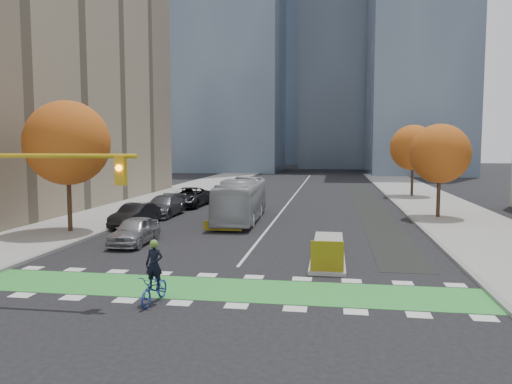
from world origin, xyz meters
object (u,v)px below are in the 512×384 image
(bus, at_px, (241,200))
(parked_car_d, at_px, (188,197))
(tree_east_far, at_px, (413,148))
(parked_car_a, at_px, (135,231))
(hazard_board, at_px, (327,256))
(tree_west, at_px, (67,143))
(parked_car_c, at_px, (164,206))
(tree_east_near, at_px, (440,154))
(parked_car_b, at_px, (135,215))
(cyclist, at_px, (155,282))

(bus, xyz_separation_m, parked_car_d, (-6.22, 7.57, -0.67))
(tree_east_far, height_order, parked_car_a, tree_east_far)
(hazard_board, distance_m, tree_west, 18.44)
(parked_car_c, xyz_separation_m, parked_car_d, (0.15, 6.24, 0.05))
(tree_east_near, xyz_separation_m, parked_car_b, (-21.00, -6.91, -4.09))
(tree_west, height_order, parked_car_b, tree_west)
(bus, relative_size, parked_car_c, 1.98)
(parked_car_b, height_order, parked_car_c, parked_car_c)
(parked_car_a, bearing_deg, cyclist, -64.55)
(cyclist, relative_size, bus, 0.20)
(tree_east_near, height_order, tree_east_far, tree_east_far)
(bus, bearing_deg, cyclist, -90.74)
(hazard_board, height_order, tree_east_near, tree_east_near)
(tree_west, bearing_deg, cyclist, -50.97)
(bus, bearing_deg, hazard_board, -68.61)
(hazard_board, distance_m, parked_car_d, 25.47)
(parked_car_c, bearing_deg, parked_car_a, -77.69)
(parked_car_b, bearing_deg, tree_east_far, 52.63)
(hazard_board, height_order, bus, bus)
(tree_west, xyz_separation_m, tree_east_far, (24.50, 26.00, -0.38))
(hazard_board, xyz_separation_m, tree_east_near, (8.00, 17.80, 4.06))
(parked_car_c, bearing_deg, parked_car_b, -91.66)
(cyclist, height_order, parked_car_d, cyclist)
(cyclist, bearing_deg, tree_west, 133.93)
(tree_west, relative_size, tree_east_near, 1.16)
(cyclist, bearing_deg, hazard_board, 43.60)
(parked_car_b, xyz_separation_m, parked_car_d, (0.40, 11.24, 0.08))
(hazard_board, height_order, cyclist, cyclist)
(tree_east_far, height_order, parked_car_c, tree_east_far)
(tree_west, xyz_separation_m, parked_car_c, (3.25, 8.09, -4.82))
(cyclist, relative_size, parked_car_c, 0.40)
(tree_east_far, distance_m, parked_car_c, 28.14)
(bus, xyz_separation_m, parked_car_b, (-6.62, -3.67, -0.74))
(parked_car_d, bearing_deg, hazard_board, -58.14)
(tree_east_far, bearing_deg, cyclist, -110.46)
(parked_car_a, height_order, parked_car_c, parked_car_c)
(tree_east_near, height_order, bus, tree_east_near)
(parked_car_a, height_order, parked_car_b, parked_car_b)
(bus, bearing_deg, tree_east_near, 10.41)
(parked_car_a, bearing_deg, parked_car_c, 100.53)
(parked_car_c, bearing_deg, tree_east_far, 41.35)
(tree_east_far, xyz_separation_m, parked_car_a, (-19.13, -28.74, -4.48))
(tree_east_far, relative_size, parked_car_c, 1.39)
(tree_west, bearing_deg, parked_car_c, 68.11)
(tree_west, bearing_deg, tree_east_far, 46.70)
(bus, height_order, parked_car_d, bus)
(tree_east_far, relative_size, parked_car_d, 1.25)
(tree_west, relative_size, parked_car_d, 1.34)
(hazard_board, distance_m, parked_car_b, 16.96)
(bus, bearing_deg, parked_car_b, -153.28)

